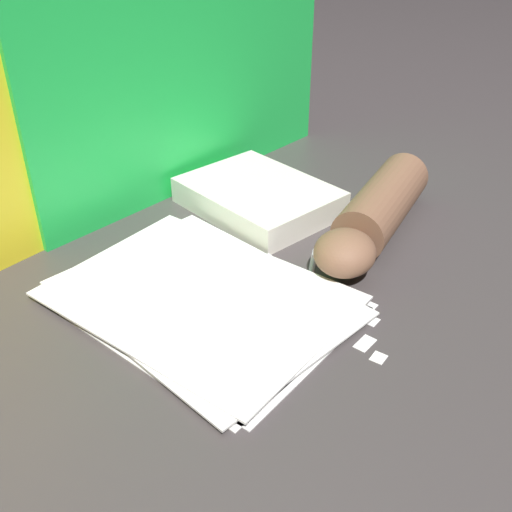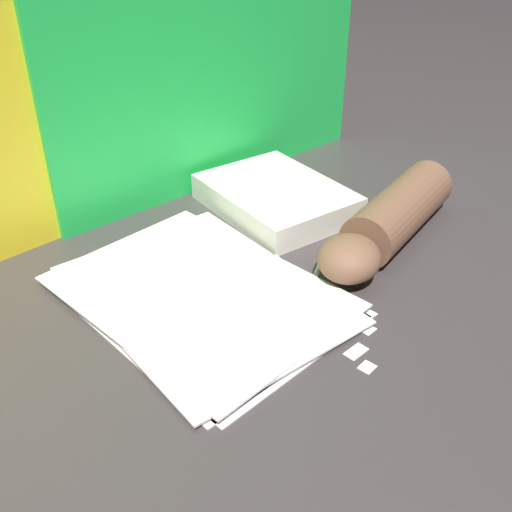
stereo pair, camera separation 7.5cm
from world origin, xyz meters
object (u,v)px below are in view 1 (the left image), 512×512
object	(u,v)px
book_closed	(258,197)
hand_forearm	(375,214)
scissors	(310,288)
paper_stack	(202,298)

from	to	relation	value
book_closed	hand_forearm	distance (m)	0.20
scissors	hand_forearm	xyz separation A→B (m)	(0.18, 0.02, 0.04)
paper_stack	hand_forearm	xyz separation A→B (m)	(0.29, -0.07, 0.03)
paper_stack	scissors	distance (m)	0.14
book_closed	scissors	world-z (taller)	book_closed
book_closed	hand_forearm	world-z (taller)	hand_forearm
hand_forearm	scissors	bearing A→B (deg)	-174.35
paper_stack	hand_forearm	world-z (taller)	hand_forearm
paper_stack	hand_forearm	distance (m)	0.30
paper_stack	book_closed	xyz separation A→B (m)	(0.24, 0.12, 0.02)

